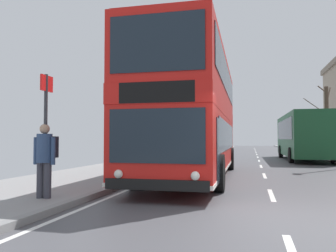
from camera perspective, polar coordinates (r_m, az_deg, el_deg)
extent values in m
cube|color=#4C4C52|center=(6.83, 18.29, -14.66)|extent=(8.40, 140.00, 0.06)
cube|color=silver|center=(9.38, 17.03, -11.04)|extent=(0.12, 2.00, 0.00)
cube|color=silver|center=(14.13, 15.94, -8.04)|extent=(0.12, 2.00, 0.00)
cube|color=silver|center=(18.91, 15.40, -6.56)|extent=(0.12, 2.00, 0.00)
cube|color=silver|center=(23.70, 15.08, -5.67)|extent=(0.12, 2.00, 0.00)
cube|color=silver|center=(28.49, 14.87, -5.09)|extent=(0.12, 2.00, 0.00)
cube|color=silver|center=(33.29, 14.72, -4.67)|extent=(0.12, 2.00, 0.00)
cube|color=silver|center=(38.08, 14.61, -4.35)|extent=(0.12, 2.00, 0.00)
cube|color=silver|center=(42.88, 14.53, -4.11)|extent=(0.12, 2.00, 0.00)
cube|color=silver|center=(47.68, 14.46, -3.92)|extent=(0.12, 2.00, 0.00)
cube|color=silver|center=(52.47, 14.40, -3.76)|extent=(0.12, 2.00, 0.00)
cube|color=silver|center=(57.27, 14.35, -3.62)|extent=(0.12, 2.00, 0.00)
cube|color=silver|center=(7.63, -13.71, -13.13)|extent=(0.12, 133.00, 0.00)
cube|color=gray|center=(7.78, -16.04, -12.39)|extent=(0.20, 140.00, 0.14)
cube|color=red|center=(12.93, 4.40, -2.91)|extent=(2.65, 11.14, 1.90)
cube|color=red|center=(12.97, 4.39, 2.38)|extent=(2.66, 11.20, 0.50)
cube|color=red|center=(13.11, 4.37, 7.25)|extent=(2.65, 11.14, 1.73)
cube|color=#A91511|center=(13.29, 4.36, 11.11)|extent=(2.57, 10.81, 0.08)
cube|color=#19232D|center=(7.47, -2.03, -1.66)|extent=(2.19, 0.06, 1.22)
cube|color=black|center=(7.54, -2.02, 5.73)|extent=(1.74, 0.05, 0.48)
cube|color=#19232D|center=(7.77, -2.01, 13.89)|extent=(2.19, 0.06, 1.32)
cube|color=black|center=(7.53, -2.05, -9.89)|extent=(2.37, 0.11, 0.24)
cube|color=white|center=(12.97, 4.42, -6.85)|extent=(2.67, 11.20, 0.10)
cube|color=#19232D|center=(13.08, 10.04, -1.71)|extent=(0.14, 8.66, 0.99)
cube|color=#19232D|center=(12.99, 9.92, 7.75)|extent=(0.16, 10.00, 1.04)
cube|color=#19232D|center=(13.44, -0.73, -1.76)|extent=(0.14, 8.66, 0.99)
cube|color=#19232D|center=(13.36, -1.01, 7.44)|extent=(0.16, 10.00, 1.04)
sphere|color=white|center=(7.32, 4.61, -8.38)|extent=(0.20, 0.20, 0.20)
sphere|color=white|center=(7.77, -8.35, -8.00)|extent=(0.20, 0.20, 0.20)
cube|color=#19232D|center=(8.61, 8.50, -4.12)|extent=(0.03, 0.90, 1.63)
cylinder|color=black|center=(9.50, 8.56, -7.85)|extent=(0.31, 1.04, 1.04)
cylinder|color=black|center=(9.98, -5.40, -7.60)|extent=(0.31, 1.04, 1.04)
cylinder|color=black|center=(16.48, 10.47, -5.45)|extent=(0.31, 1.04, 1.04)
cylinder|color=black|center=(16.76, 2.23, -5.43)|extent=(0.31, 1.04, 1.04)
cube|color=#19512D|center=(25.35, 21.81, -1.46)|extent=(2.65, 10.21, 2.82)
cube|color=#19232D|center=(25.20, 18.94, -0.59)|extent=(0.13, 8.65, 1.35)
cube|color=#19232D|center=(25.59, 24.61, -0.53)|extent=(0.13, 8.65, 1.35)
cube|color=#19232D|center=(30.41, 20.34, -1.05)|extent=(2.17, 0.06, 1.69)
cylinder|color=black|center=(28.29, 18.47, -4.10)|extent=(0.29, 0.96, 0.96)
cylinder|color=black|center=(28.61, 23.31, -4.01)|extent=(0.29, 0.96, 0.96)
cylinder|color=black|center=(21.95, 20.04, -4.65)|extent=(0.29, 0.96, 0.96)
cylinder|color=black|center=(22.37, 26.21, -4.51)|extent=(0.29, 0.96, 0.96)
cylinder|color=#236B4C|center=(23.18, 26.21, -4.02)|extent=(0.05, 0.05, 1.01)
cylinder|color=#236B4C|center=(24.90, 25.35, -3.89)|extent=(0.05, 0.05, 1.01)
cylinder|color=#236B4C|center=(26.62, 24.59, -3.78)|extent=(0.05, 0.05, 1.01)
cylinder|color=#236B4C|center=(28.34, 23.93, -3.69)|extent=(0.05, 0.05, 1.01)
cylinder|color=#236B4C|center=(30.07, 23.34, -3.60)|extent=(0.05, 0.05, 1.01)
cylinder|color=#236B4C|center=(31.80, 22.82, -3.53)|extent=(0.05, 0.05, 1.01)
cylinder|color=#236B4C|center=(33.54, 22.35, -3.46)|extent=(0.05, 0.05, 1.01)
cylinder|color=#236B4C|center=(35.27, 21.93, -3.40)|extent=(0.05, 0.05, 1.01)
cylinder|color=#383842|center=(8.07, -19.62, -8.50)|extent=(0.16, 0.16, 0.83)
cylinder|color=#383842|center=(8.17, -20.72, -8.40)|extent=(0.16, 0.16, 0.83)
cylinder|color=navy|center=(8.07, -20.10, -3.53)|extent=(0.34, 0.34, 0.64)
cylinder|color=navy|center=(7.95, -18.80, -4.00)|extent=(0.10, 0.10, 0.61)
cylinder|color=navy|center=(8.20, -21.38, -3.91)|extent=(0.10, 0.10, 0.61)
sphere|color=tan|center=(8.07, -20.06, -0.46)|extent=(0.22, 0.22, 0.22)
cube|color=black|center=(8.29, -19.08, -3.36)|extent=(0.28, 0.18, 0.49)
cylinder|color=#2D2D33|center=(8.06, -19.96, -1.57)|extent=(0.08, 0.08, 2.78)
cube|color=red|center=(8.18, -19.77, 6.77)|extent=(0.04, 0.44, 0.36)
cylinder|color=#423328|center=(31.04, 25.19, 0.81)|extent=(0.32, 0.32, 5.71)
cylinder|color=#423328|center=(31.75, 25.26, 3.12)|extent=(0.43, 1.26, 1.16)
cylinder|color=#423328|center=(31.86, 24.53, 5.66)|extent=(0.52, 1.32, 0.82)
cylinder|color=#423328|center=(31.91, 25.41, 4.64)|extent=(0.71, 1.42, 1.58)
cylinder|color=#423328|center=(30.67, 23.55, 3.05)|extent=(1.92, 0.65, 1.37)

